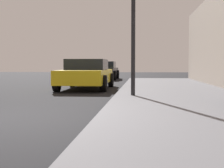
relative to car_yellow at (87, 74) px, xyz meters
name	(u,v)px	position (x,y,z in m)	size (l,w,h in m)	color
sidewalk	(212,121)	(3.56, -8.05, -0.57)	(4.00, 32.00, 0.15)	#5B5B60
car_yellow	(87,74)	(0.00, 0.00, 0.00)	(2.05, 4.47, 1.27)	yellow
car_black	(104,70)	(-0.36, 9.17, 0.00)	(2.01, 4.39, 1.43)	black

